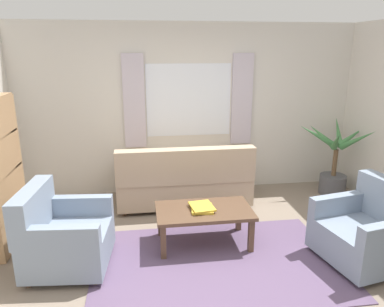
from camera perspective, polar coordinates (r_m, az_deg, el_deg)
name	(u,v)px	position (r m, az deg, el deg)	size (l,w,h in m)	color
ground_plane	(217,263)	(4.10, 3.87, -16.70)	(6.24, 6.24, 0.00)	gray
wall_back	(188,109)	(5.75, -0.58, 6.91)	(5.32, 0.12, 2.60)	silver
window_with_curtains	(189,100)	(5.64, -0.47, 8.28)	(1.98, 0.07, 1.40)	white
area_rug	(217,263)	(4.09, 3.87, -16.63)	(2.61, 1.71, 0.01)	#604C6B
couch	(184,181)	(5.30, -1.25, -4.32)	(1.90, 0.82, 0.92)	tan
armchair_left	(62,236)	(4.09, -19.55, -12.00)	(0.89, 0.91, 0.88)	gray
armchair_right	(368,231)	(4.37, 25.79, -10.84)	(0.96, 0.98, 0.88)	gray
coffee_table	(204,214)	(4.27, 1.87, -9.37)	(1.10, 0.64, 0.44)	brown
book_stack_on_table	(202,208)	(4.22, 1.57, -8.45)	(0.29, 0.34, 0.05)	gold
potted_plant	(334,165)	(6.09, 21.29, -1.63)	(1.15, 1.11, 1.17)	#56565B
bookshelf	(0,181)	(4.68, -27.74, -3.76)	(0.30, 0.94, 1.72)	#A87F56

